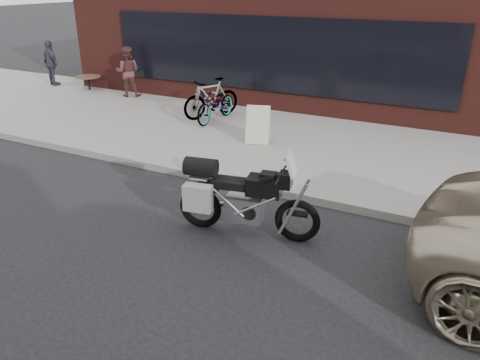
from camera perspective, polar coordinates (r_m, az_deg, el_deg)
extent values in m
plane|color=black|center=(5.78, -16.34, -16.52)|extent=(120.00, 120.00, 0.00)
cube|color=gray|center=(11.16, 8.43, 4.62)|extent=(44.00, 6.00, 0.15)
cube|color=#521F1A|center=(17.92, 10.33, 18.66)|extent=(14.00, 10.00, 4.50)
cube|color=black|center=(13.29, 3.35, 15.05)|extent=(10.00, 0.08, 2.00)
torus|color=black|center=(7.32, -4.84, -3.35)|extent=(0.69, 0.23, 0.68)
torus|color=black|center=(6.96, 7.00, -4.98)|extent=(0.69, 0.23, 0.68)
cube|color=#B7B7BC|center=(7.07, 0.53, -3.45)|extent=(0.61, 0.40, 0.39)
cube|color=black|center=(6.82, 3.00, -0.73)|extent=(0.56, 0.41, 0.26)
cube|color=black|center=(6.96, -1.07, -0.39)|extent=(0.60, 0.38, 0.12)
cube|color=black|center=(7.10, -3.80, -0.66)|extent=(0.34, 0.27, 0.14)
cube|color=black|center=(6.71, 5.55, -0.01)|extent=(0.22, 0.27, 0.22)
cube|color=silver|center=(6.60, 6.24, 1.95)|extent=(0.20, 0.33, 0.34)
cylinder|color=black|center=(6.70, 4.98, 0.62)|extent=(0.16, 0.71, 0.03)
cube|color=#B7B7BC|center=(7.09, -4.76, 0.51)|extent=(0.33, 0.35, 0.03)
cube|color=gray|center=(6.95, -5.16, -2.19)|extent=(0.45, 0.26, 0.41)
cylinder|color=black|center=(7.03, -4.79, 1.58)|extent=(0.53, 0.37, 0.28)
cylinder|color=#B7B7BC|center=(7.35, -2.16, -2.98)|extent=(0.57, 0.18, 0.20)
imported|color=gray|center=(12.38, -2.96, 9.22)|extent=(0.65, 1.71, 0.89)
imported|color=gray|center=(12.72, -3.53, 9.93)|extent=(1.19, 1.76, 1.03)
cube|color=beige|center=(10.62, 2.16, 6.71)|extent=(0.58, 0.41, 0.85)
cube|color=beige|center=(10.83, 2.33, 7.04)|extent=(0.58, 0.41, 0.85)
cylinder|color=black|center=(16.87, -17.92, 11.13)|extent=(0.07, 0.07, 0.41)
cylinder|color=brown|center=(16.83, -18.02, 11.89)|extent=(0.80, 0.80, 0.05)
imported|color=#552D2D|center=(15.46, -13.53, 12.72)|extent=(0.94, 0.86, 1.55)
imported|color=#373746|center=(17.90, -22.03, 13.08)|extent=(0.97, 0.63, 1.54)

